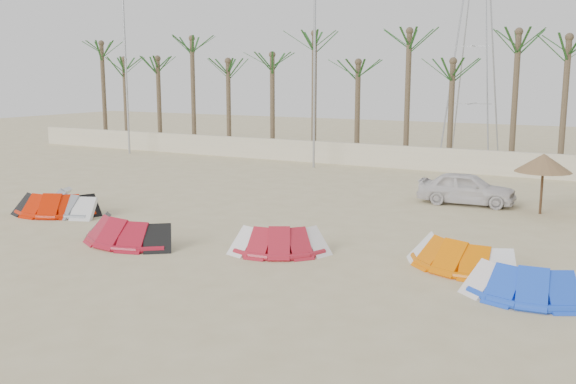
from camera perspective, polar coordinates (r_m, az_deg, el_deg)
The scene contains 14 objects.
ground at distance 17.27m, azimuth -9.71°, elevation -7.37°, with size 120.00×120.00×0.00m, color beige.
boundary_wall at distance 36.61m, azimuth 12.16°, elevation 2.91°, with size 60.00×0.30×1.30m, color beige.
palm_line at distance 37.61m, azimuth 14.17°, elevation 11.87°, with size 52.00×4.00×7.70m.
lamp_a at distance 44.68m, azimuth -14.18°, elevation 10.70°, with size 1.25×0.14×11.00m.
lamp_b at distance 36.66m, azimuth 2.41°, elevation 11.16°, with size 1.25×0.14×11.00m.
pylon at distance 42.20m, azimuth 15.79°, elevation 2.81°, with size 3.00×3.00×14.00m, color #A5A8AD, non-canonical shape.
kite_grey at distance 26.26m, azimuth -18.32°, elevation -0.73°, with size 3.96×2.70×0.90m.
kite_red_left at distance 25.95m, azimuth -19.46°, elevation -0.92°, with size 3.71×2.58×0.90m.
kite_red_mid at distance 20.95m, azimuth -13.63°, elevation -3.19°, with size 3.70×1.86×0.90m.
kite_red_right at distance 19.15m, azimuth -0.31°, elevation -4.17°, with size 3.34×2.52×0.90m.
kite_orange at distance 18.31m, azimuth 15.22°, elevation -5.21°, with size 3.56×2.38×0.90m.
kite_blue at distance 16.42m, azimuth 21.10°, elevation -7.34°, with size 3.23×1.79×0.90m.
parasol_left at distance 26.03m, azimuth 21.76°, elevation 2.42°, with size 2.11×2.11×2.32m.
car at distance 27.23m, azimuth 15.60°, elevation 0.32°, with size 1.57×3.90×1.33m, color silver.
Camera 1 is at (10.34, -12.82, 5.19)m, focal length 40.00 mm.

